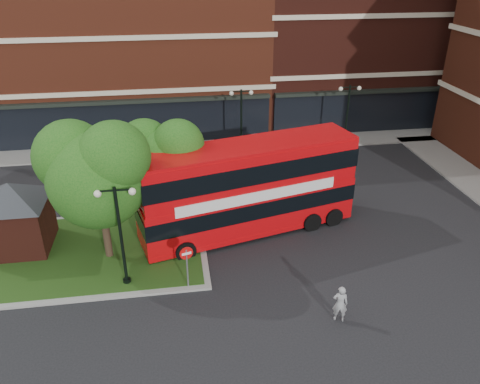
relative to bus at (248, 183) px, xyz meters
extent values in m
plane|color=black|center=(-0.76, -4.00, -2.90)|extent=(120.00, 120.00, 0.00)
cube|color=slate|center=(-0.76, 12.50, -2.84)|extent=(44.00, 3.00, 0.12)
cube|color=maroon|center=(-8.76, 20.00, 4.10)|extent=(26.00, 12.00, 14.00)
cube|color=#471911|center=(13.24, 20.00, 5.10)|extent=(18.00, 12.00, 16.00)
cube|color=gray|center=(-8.76, -1.00, -2.84)|extent=(12.60, 7.60, 0.12)
cube|color=#19380F|center=(-8.76, -1.00, -2.82)|extent=(12.00, 7.00, 0.15)
cube|color=#471911|center=(-11.76, 0.00, -1.50)|extent=(3.00, 3.00, 2.50)
cone|color=#23262B|center=(-11.76, 0.00, 0.30)|extent=(6.51, 6.51, 1.10)
cylinder|color=#2D2116|center=(-7.26, -1.50, -0.94)|extent=(0.36, 0.36, 3.92)
sphere|color=#174D13|center=(-7.26, -1.50, 1.44)|extent=(4.60, 4.60, 4.60)
sphere|color=#174D13|center=(-8.41, -0.81, 2.35)|extent=(3.45, 3.45, 3.45)
sphere|color=#174D13|center=(-6.34, -1.96, 2.70)|extent=(3.22, 3.22, 3.22)
cylinder|color=#2D2116|center=(-4.26, 1.00, -1.16)|extent=(0.36, 0.36, 3.47)
sphere|color=#174D13|center=(-4.26, 1.00, 0.95)|extent=(3.80, 3.80, 3.80)
sphere|color=#174D13|center=(-5.21, 1.57, 1.75)|extent=(2.85, 2.85, 2.85)
sphere|color=#174D13|center=(-3.50, 0.62, 2.06)|extent=(2.66, 2.66, 2.66)
cylinder|color=black|center=(-6.26, -3.80, -0.40)|extent=(0.14, 0.14, 5.00)
cylinder|color=black|center=(-6.26, -3.80, -2.75)|extent=(0.36, 0.36, 0.30)
cube|color=black|center=(-6.26, -3.80, 1.95)|extent=(1.40, 0.06, 0.06)
sphere|color=#F2EACC|center=(-6.96, -3.80, 1.85)|extent=(0.32, 0.32, 0.32)
sphere|color=#F2EACC|center=(-5.56, -3.80, 1.85)|extent=(0.32, 0.32, 0.32)
cylinder|color=black|center=(1.24, 10.50, -0.40)|extent=(0.14, 0.14, 5.00)
cylinder|color=black|center=(1.24, 10.50, -2.75)|extent=(0.36, 0.36, 0.30)
cube|color=black|center=(1.24, 10.50, 1.95)|extent=(1.40, 0.06, 0.06)
sphere|color=#F2EACC|center=(0.54, 10.50, 1.85)|extent=(0.32, 0.32, 0.32)
sphere|color=#F2EACC|center=(1.94, 10.50, 1.85)|extent=(0.32, 0.32, 0.32)
cylinder|color=black|center=(9.24, 10.50, -0.40)|extent=(0.14, 0.14, 5.00)
cylinder|color=black|center=(9.24, 10.50, -2.75)|extent=(0.36, 0.36, 0.30)
cube|color=black|center=(9.24, 10.50, 1.95)|extent=(1.40, 0.06, 0.06)
sphere|color=#F2EACC|center=(8.54, 10.50, 1.85)|extent=(0.32, 0.32, 0.32)
sphere|color=#F2EACC|center=(9.94, 10.50, 1.85)|extent=(0.32, 0.32, 0.32)
cube|color=#C3070C|center=(0.00, 0.00, -1.32)|extent=(11.86, 5.39, 2.21)
cube|color=#C3070C|center=(0.00, 0.00, 0.89)|extent=(11.74, 5.33, 2.21)
cube|color=black|center=(0.00, 0.00, 1.00)|extent=(11.86, 5.39, 1.00)
cube|color=silver|center=(0.33, -1.30, -0.16)|extent=(8.42, 2.17, 0.58)
imported|color=gray|center=(2.56, -7.48, -2.05)|extent=(0.71, 0.57, 1.70)
imported|color=silver|center=(-3.64, 10.50, -2.28)|extent=(3.74, 1.82, 1.23)
imported|color=silver|center=(3.01, 10.60, -2.21)|extent=(4.20, 1.53, 1.38)
cylinder|color=slate|center=(-3.49, -4.50, -1.85)|extent=(0.08, 0.08, 2.10)
cylinder|color=red|center=(-3.49, -4.50, -0.99)|extent=(0.60, 0.21, 0.61)
cube|color=white|center=(-3.49, -4.50, -0.99)|extent=(0.42, 0.15, 0.11)
camera|label=1|loc=(-3.70, -21.54, 10.74)|focal=35.00mm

